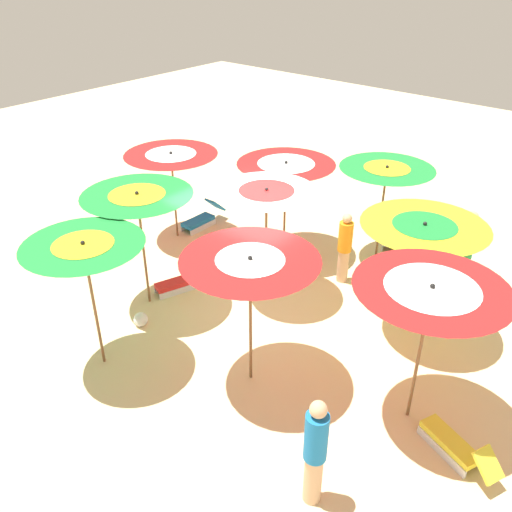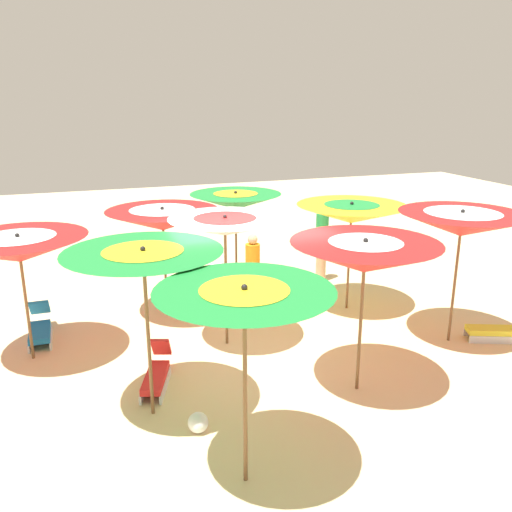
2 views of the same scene
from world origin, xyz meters
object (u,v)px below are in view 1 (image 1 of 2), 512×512
beach_umbrella_7 (423,234)px  beachgoer_0 (345,247)px  lounger_3 (181,281)px  beach_umbrella_3 (286,172)px  beach_umbrella_5 (250,272)px  beach_umbrella_4 (266,197)px  lounger_0 (392,234)px  beachgoer_2 (465,252)px  beach_umbrella_1 (138,202)px  beachgoer_1 (315,451)px  beach_umbrella_8 (430,300)px  lounger_2 (202,219)px  beach_ball (141,319)px  beach_umbrella_6 (386,176)px  beach_umbrella_2 (85,254)px  beach_umbrella_0 (172,162)px  lounger_1 (455,446)px

beach_umbrella_7 → beachgoer_0: (0.64, 1.88, -1.20)m
lounger_3 → beachgoer_0: size_ratio=0.76×
beach_umbrella_3 → beach_umbrella_5: beach_umbrella_5 is taller
beach_umbrella_4 → beachgoer_0: size_ratio=1.49×
lounger_0 → beachgoer_2: beachgoer_2 is taller
beach_umbrella_1 → beachgoer_0: 4.38m
lounger_0 → beachgoer_1: (-7.12, -2.61, 0.71)m
beach_umbrella_8 → beach_umbrella_3: bearing=58.5°
lounger_2 → lounger_3: lounger_2 is taller
beach_umbrella_8 → beach_ball: bearing=103.8°
beach_umbrella_3 → lounger_0: (2.07, -1.75, -1.79)m
beach_umbrella_4 → beach_umbrella_6: (2.81, -1.05, -0.14)m
lounger_0 → lounger_2: 4.82m
beach_umbrella_2 → beachgoer_0: (4.96, -1.77, -1.36)m
beach_umbrella_0 → lounger_0: 5.60m
beach_umbrella_5 → beachgoer_1: bearing=-120.2°
beach_umbrella_3 → lounger_1: size_ratio=1.71×
lounger_0 → beach_umbrella_8: bearing=10.4°
beachgoer_0 → beach_umbrella_7: bearing=115.8°
lounger_1 → lounger_3: lounger_3 is taller
beachgoer_0 → lounger_2: bearing=-43.5°
beach_umbrella_6 → lounger_3: beach_umbrella_6 is taller
beach_umbrella_7 → lounger_0: bearing=32.9°
beach_umbrella_5 → lounger_0: (5.88, 0.48, -1.90)m
lounger_0 → beachgoer_2: bearing=41.0°
lounger_0 → beach_umbrella_0: bearing=-73.3°
lounger_0 → beachgoer_0: beachgoer_0 is taller
beach_umbrella_7 → beach_umbrella_0: bearing=92.4°
beach_umbrella_6 → beach_umbrella_5: bearing=-175.4°
lounger_3 → beach_ball: 1.40m
beach_umbrella_3 → beach_ball: (-4.09, 0.31, -1.86)m
lounger_3 → beach_umbrella_2: bearing=33.7°
beach_umbrella_6 → lounger_2: 4.86m
beach_umbrella_2 → beach_umbrella_4: bearing=-12.7°
beach_umbrella_7 → beach_umbrella_8: 2.25m
lounger_1 → beach_ball: (-0.93, 5.84, -0.06)m
beach_umbrella_7 → beach_umbrella_5: bearing=154.4°
beachgoer_0 → beach_umbrella_3: bearing=-52.4°
beach_umbrella_1 → beachgoer_2: beach_umbrella_1 is taller
lounger_0 → beach_umbrella_4: bearing=-34.7°
beach_umbrella_2 → lounger_0: beach_umbrella_2 is taller
beach_umbrella_2 → beach_umbrella_8: bearing=-63.7°
beach_umbrella_5 → lounger_2: 6.09m
lounger_2 → beach_ball: 4.28m
beach_umbrella_0 → beach_umbrella_1: 2.89m
beach_umbrella_2 → lounger_3: (2.45, 0.64, -2.00)m
beach_umbrella_2 → beach_umbrella_7: beach_umbrella_2 is taller
beach_umbrella_4 → beach_umbrella_8: beach_umbrella_8 is taller
beach_umbrella_7 → lounger_2: (0.51, 6.06, -1.82)m
beach_umbrella_4 → lounger_2: beach_umbrella_4 is taller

